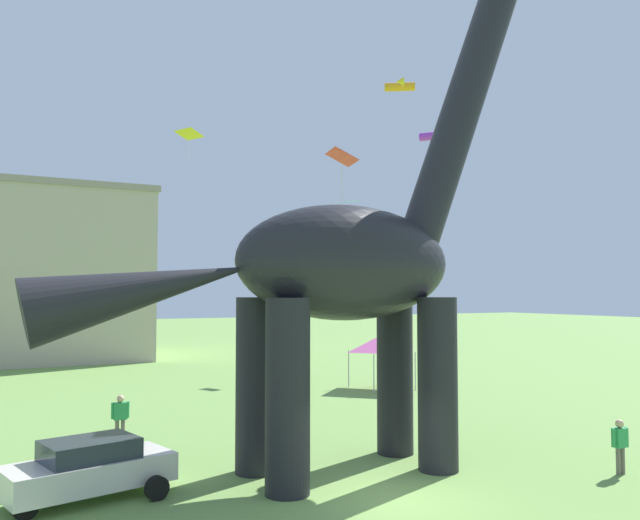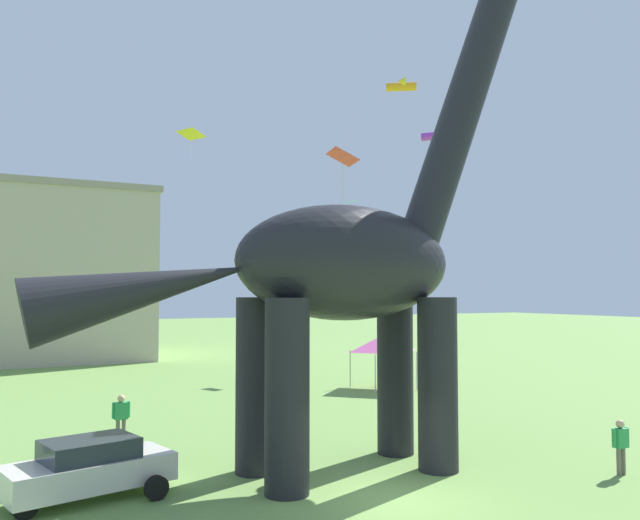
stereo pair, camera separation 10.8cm
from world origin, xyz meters
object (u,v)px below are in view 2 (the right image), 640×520
(dinosaur_sculpture, at_px, (345,263))
(person_far_spectator, at_px, (121,414))
(festival_canopy_tent, at_px, (383,343))
(kite_drifting, at_px, (343,157))
(parked_sedan_left, at_px, (89,468))
(kite_far_left, at_px, (401,86))
(person_vendor_side, at_px, (621,441))
(kite_trailing, at_px, (352,202))
(kite_mid_center, at_px, (437,137))
(kite_near_low, at_px, (191,134))

(dinosaur_sculpture, relative_size, person_far_spectator, 10.16)
(festival_canopy_tent, relative_size, kite_drifting, 1.64)
(parked_sedan_left, height_order, kite_far_left, kite_far_left)
(person_far_spectator, height_order, person_vendor_side, person_far_spectator)
(person_vendor_side, height_order, kite_far_left, kite_far_left)
(kite_drifting, height_order, kite_trailing, kite_trailing)
(parked_sedan_left, distance_m, kite_drifting, 14.60)
(dinosaur_sculpture, bearing_deg, kite_mid_center, 51.52)
(person_far_spectator, xyz_separation_m, kite_far_left, (15.04, 4.17, 15.44))
(parked_sedan_left, relative_size, festival_canopy_tent, 1.43)
(person_far_spectator, relative_size, kite_mid_center, 0.74)
(kite_near_low, relative_size, kite_trailing, 1.36)
(parked_sedan_left, distance_m, person_vendor_side, 15.10)
(parked_sedan_left, bearing_deg, dinosaur_sculpture, -20.44)
(kite_near_low, height_order, kite_mid_center, kite_mid_center)
(person_far_spectator, bearing_deg, kite_near_low, -61.94)
(dinosaur_sculpture, relative_size, kite_mid_center, 7.49)
(parked_sedan_left, distance_m, kite_mid_center, 38.87)
(dinosaur_sculpture, distance_m, kite_far_left, 17.88)
(person_vendor_side, relative_size, kite_near_low, 0.80)
(person_far_spectator, relative_size, festival_canopy_tent, 0.54)
(person_vendor_side, distance_m, kite_far_left, 21.73)
(parked_sedan_left, bearing_deg, kite_far_left, 17.44)
(kite_near_low, bearing_deg, kite_drifting, -84.86)
(person_far_spectator, distance_m, kite_drifting, 12.75)
(dinosaur_sculpture, xyz_separation_m, kite_drifting, (2.70, 4.95, 4.46))
(person_far_spectator, height_order, festival_canopy_tent, festival_canopy_tent)
(parked_sedan_left, relative_size, kite_drifting, 2.35)
(dinosaur_sculpture, xyz_separation_m, kite_far_left, (9.69, 11.04, 10.19))
(dinosaur_sculpture, xyz_separation_m, kite_trailing, (12.90, 21.95, 5.52))
(kite_mid_center, bearing_deg, dinosaur_sculpture, -132.86)
(kite_far_left, xyz_separation_m, kite_drifting, (-7.00, -6.09, -5.73))
(kite_drifting, xyz_separation_m, kite_mid_center, (17.97, 17.32, 6.69))
(kite_mid_center, bearing_deg, kite_trailing, -177.64)
(parked_sedan_left, height_order, festival_canopy_tent, festival_canopy_tent)
(kite_far_left, bearing_deg, person_far_spectator, -164.48)
(kite_mid_center, bearing_deg, person_far_spectator, -149.37)
(person_vendor_side, relative_size, kite_drifting, 0.84)
(kite_trailing, relative_size, kite_mid_center, 0.64)
(parked_sedan_left, xyz_separation_m, kite_far_left, (16.87, 10.19, 15.67))
(person_vendor_side, xyz_separation_m, kite_near_low, (-5.93, 25.63, 14.27))
(kite_near_low, distance_m, kite_far_left, 13.66)
(person_vendor_side, distance_m, kite_mid_center, 33.81)
(kite_trailing, distance_m, kite_mid_center, 9.60)
(person_vendor_side, xyz_separation_m, kite_far_left, (2.57, 15.01, 15.50))
(festival_canopy_tent, height_order, kite_far_left, kite_far_left)
(dinosaur_sculpture, distance_m, kite_mid_center, 32.36)
(kite_far_left, distance_m, kite_mid_center, 15.73)
(kite_mid_center, bearing_deg, kite_drifting, -136.06)
(parked_sedan_left, height_order, kite_near_low, kite_near_low)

